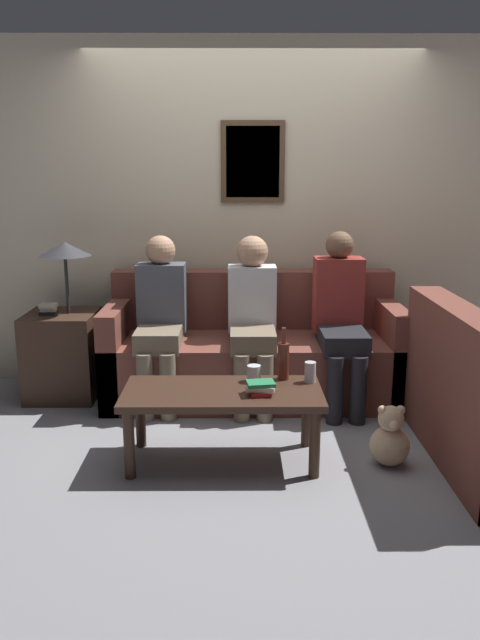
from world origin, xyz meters
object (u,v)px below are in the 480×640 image
Objects in this scene: wine_bottle at (283,360)px; teddy_bear at (390,439)px; drinking_glass at (254,373)px; person_middle at (252,314)px; person_right at (340,314)px; couch_main at (253,354)px; coffee_table at (223,400)px; person_left at (160,314)px.

teddy_bear is at bearing -22.33° from wine_bottle.
drinking_glass is 0.08× the size of person_middle.
person_right is at bearing 98.47° from teddy_bear.
teddy_bear is at bearing -81.53° from person_right.
person_middle is (-0.01, -0.16, 0.34)m from couch_main.
person_left reaches higher than coffee_table.
wine_bottle is 0.88× the size of teddy_bear.
teddy_bear is at bearing -35.27° from person_left.
drinking_glass is at bearing -91.32° from couch_main.
couch_main is 0.95m from wine_bottle.
coffee_table is 11.63× the size of drinking_glass.
person_right is (0.60, -0.19, 0.34)m from couch_main.
couch_main reaches higher than wine_bottle.
person_left is 0.98× the size of person_right.
person_left is at bearing 137.27° from wine_bottle.
person_right reaches higher than couch_main.
person_right reaches higher than coffee_table.
teddy_bear is at bearing -52.57° from person_middle.
person_right is 1.10m from teddy_bear.
person_right is at bearing -17.56° from couch_main.
person_right reaches higher than person_middle.
person_middle is at bearing 89.31° from drinking_glass.
wine_bottle is 0.26× the size of person_middle.
coffee_table is 1.08m from person_left.
person_right reaches higher than teddy_bear.
coffee_table is 3.17× the size of teddy_bear.
drinking_glass is 0.80m from person_middle.
couch_main is at bearing 162.44° from person_right.
wine_bottle is (0.15, -0.91, 0.23)m from couch_main.
coffee_table is at bearing 176.77° from teddy_bear.
wine_bottle is at bearing -42.73° from person_left.
drinking_glass is 0.86m from teddy_bear.
person_left is (-0.81, 0.75, 0.11)m from wine_bottle.
couch_main is 1.12m from coffee_table.
person_middle is at bearing 177.59° from person_right.
person_middle is at bearing -0.30° from person_left.
teddy_bear is (0.77, -0.20, -0.32)m from drinking_glass.
wine_bottle is 3.25× the size of drinking_glass.
person_right is (1.26, -0.03, 0.00)m from person_left.
person_right reaches higher than wine_bottle.
person_middle is (0.19, 0.93, 0.29)m from coffee_table.
couch_main is at bearing 79.53° from coffee_table.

